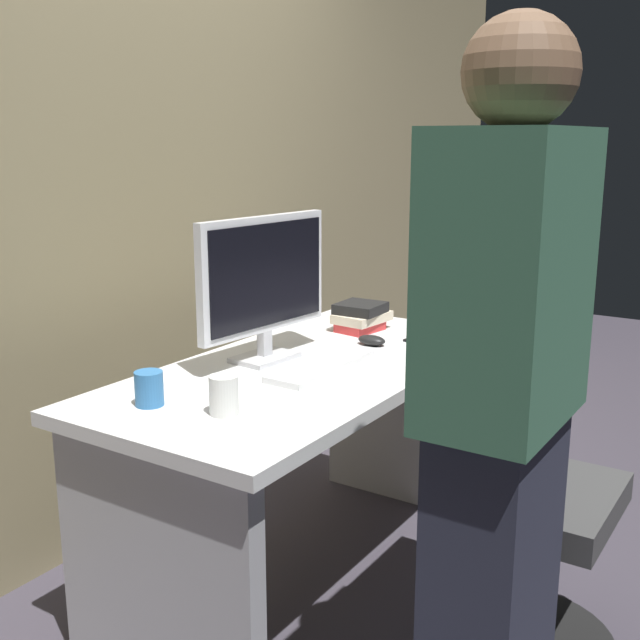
% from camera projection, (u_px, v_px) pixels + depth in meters
% --- Properties ---
extents(ground_plane, '(9.00, 9.00, 0.00)m').
position_uv_depth(ground_plane, '(307.00, 574.00, 2.57)').
color(ground_plane, '#3D3842').
extents(wall_back, '(6.40, 0.10, 3.00)m').
position_uv_depth(wall_back, '(115.00, 111.00, 2.65)').
color(wall_back, '#8C7F5B').
rests_on(wall_back, ground).
extents(desk, '(1.47, 0.73, 0.72)m').
position_uv_depth(desk, '(307.00, 431.00, 2.46)').
color(desk, white).
rests_on(desk, ground).
extents(office_chair, '(0.52, 0.52, 0.94)m').
position_uv_depth(office_chair, '(510.00, 502.00, 2.15)').
color(office_chair, black).
rests_on(office_chair, ground).
extents(person_at_desk, '(0.40, 0.24, 1.64)m').
position_uv_depth(person_at_desk, '(500.00, 423.00, 1.59)').
color(person_at_desk, '#262838').
rests_on(person_at_desk, ground).
extents(monitor, '(0.54, 0.16, 0.46)m').
position_uv_depth(monitor, '(264.00, 280.00, 2.40)').
color(monitor, silver).
rests_on(monitor, desk).
extents(keyboard, '(0.43, 0.13, 0.02)m').
position_uv_depth(keyboard, '(321.00, 366.00, 2.37)').
color(keyboard, white).
rests_on(keyboard, desk).
extents(mouse, '(0.06, 0.10, 0.03)m').
position_uv_depth(mouse, '(372.00, 340.00, 2.64)').
color(mouse, black).
rests_on(mouse, desk).
extents(cup_near_keyboard, '(0.07, 0.07, 0.10)m').
position_uv_depth(cup_near_keyboard, '(224.00, 395.00, 1.97)').
color(cup_near_keyboard, white).
rests_on(cup_near_keyboard, desk).
extents(cup_by_monitor, '(0.08, 0.08, 0.09)m').
position_uv_depth(cup_by_monitor, '(149.00, 389.00, 2.04)').
color(cup_by_monitor, '#3372B2').
rests_on(cup_by_monitor, desk).
extents(book_stack, '(0.21, 0.16, 0.10)m').
position_uv_depth(book_stack, '(361.00, 316.00, 2.83)').
color(book_stack, red).
rests_on(book_stack, desk).
extents(cell_phone, '(0.09, 0.15, 0.01)m').
position_uv_depth(cell_phone, '(426.00, 342.00, 2.66)').
color(cell_phone, black).
rests_on(cell_phone, desk).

